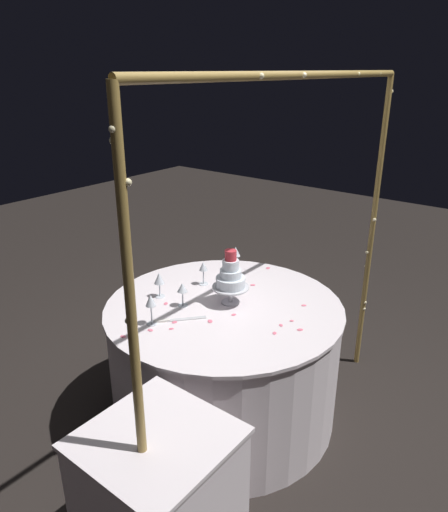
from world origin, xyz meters
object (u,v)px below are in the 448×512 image
at_px(side_table, 161,507).
at_px(wine_glass_1, 203,268).
at_px(wine_glass_4, 182,289).
at_px(cake_knife, 177,320).
at_px(tiered_cake, 231,277).
at_px(wine_glass_0, 159,279).
at_px(main_table, 224,361).
at_px(wine_glass_3, 236,253).
at_px(wine_glass_2, 151,302).
at_px(decorative_arch, 296,221).

height_order(side_table, wine_glass_1, wine_glass_1).
bearing_deg(wine_glass_4, cake_knife, 31.07).
height_order(tiered_cake, wine_glass_4, tiered_cake).
bearing_deg(cake_knife, wine_glass_4, -148.93).
bearing_deg(tiered_cake, wine_glass_1, -108.91).
bearing_deg(wine_glass_0, main_table, 112.37).
relative_size(side_table, wine_glass_4, 5.09).
xyz_separation_m(tiered_cake, wine_glass_0, (0.20, -0.39, -0.05)).
relative_size(wine_glass_3, cake_knife, 0.75).
distance_m(wine_glass_0, wine_glass_1, 0.32).
bearing_deg(wine_glass_2, wine_glass_4, -177.51).
distance_m(tiered_cake, wine_glass_0, 0.44).
relative_size(main_table, wine_glass_1, 8.99).
distance_m(side_table, tiered_cake, 1.26).
bearing_deg(wine_glass_1, wine_glass_3, 174.17).
bearing_deg(wine_glass_1, tiered_cake, 71.09).
xyz_separation_m(wine_glass_1, wine_glass_3, (-0.30, 0.03, 0.02)).
bearing_deg(decorative_arch, tiered_cake, -95.88).
bearing_deg(main_table, cake_knife, -16.85).
distance_m(wine_glass_2, wine_glass_3, 0.88).
xyz_separation_m(side_table, wine_glass_3, (-1.45, -0.69, 0.54)).
bearing_deg(decorative_arch, wine_glass_2, -55.83).
height_order(wine_glass_0, wine_glass_2, wine_glass_2).
distance_m(main_table, wine_glass_4, 0.56).
distance_m(wine_glass_0, wine_glass_4, 0.19).
relative_size(tiered_cake, wine_glass_2, 1.88).
xyz_separation_m(wine_glass_1, cake_knife, (0.46, 0.19, -0.11)).
distance_m(side_table, wine_glass_3, 1.69).
bearing_deg(cake_knife, main_table, 163.15).
bearing_deg(main_table, decorative_arch, 90.15).
relative_size(side_table, wine_glass_0, 4.73).
relative_size(decorative_arch, tiered_cake, 6.54).
height_order(tiered_cake, wine_glass_3, tiered_cake).
height_order(side_table, wine_glass_0, wine_glass_0).
relative_size(tiered_cake, wine_glass_1, 2.14).
relative_size(wine_glass_0, wine_glass_4, 1.08).
distance_m(wine_glass_4, cake_knife, 0.21).
bearing_deg(decorative_arch, wine_glass_1, -101.30).
relative_size(decorative_arch, cake_knife, 9.26).
bearing_deg(decorative_arch, main_table, -89.85).
bearing_deg(cake_knife, side_table, 37.91).
bearing_deg(side_table, wine_glass_1, -147.64).
bearing_deg(cake_knife, decorative_arch, 119.74).
xyz_separation_m(main_table, cake_knife, (0.31, -0.09, 0.40)).
bearing_deg(wine_glass_3, main_table, 29.23).
height_order(decorative_arch, wine_glass_3, decorative_arch).
bearing_deg(cake_knife, tiered_cake, 163.34).
bearing_deg(side_table, decorative_arch, 179.41).
distance_m(wine_glass_2, cake_knife, 0.19).
distance_m(side_table, wine_glass_1, 1.45).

